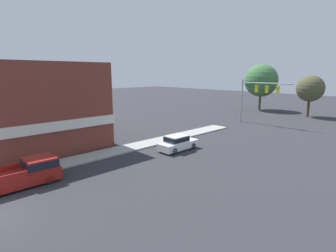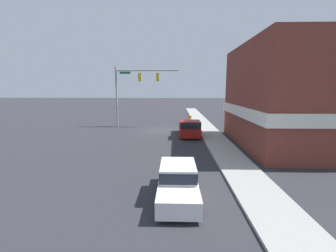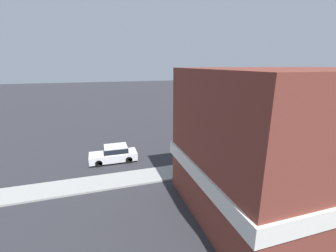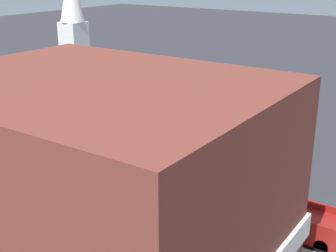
# 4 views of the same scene
# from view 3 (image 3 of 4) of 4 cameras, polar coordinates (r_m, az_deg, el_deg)

# --- Properties ---
(ground_plane) EXTENTS (200.00, 200.00, 0.00)m
(ground_plane) POSITION_cam_3_polar(r_m,az_deg,el_deg) (30.09, 20.93, -2.98)
(ground_plane) COLOR #2D2D33
(sidewalk_curb) EXTENTS (2.40, 60.00, 0.14)m
(sidewalk_curb) POSITION_cam_3_polar(r_m,az_deg,el_deg) (26.14, 28.59, -6.48)
(sidewalk_curb) COLOR #9E9E99
(sidewalk_curb) RESTS_ON ground
(near_signal_assembly) EXTENTS (8.27, 0.49, 7.85)m
(near_signal_assembly) POSITION_cam_3_polar(r_m,az_deg,el_deg) (33.29, 21.79, 8.76)
(near_signal_assembly) COLOR gray
(near_signal_assembly) RESTS_ON ground
(car_lead) EXTENTS (1.76, 4.38, 1.56)m
(car_lead) POSITION_cam_3_polar(r_m,az_deg,el_deg) (22.04, -13.48, -6.80)
(car_lead) COLOR black
(car_lead) RESTS_ON ground
(pickup_truck_parked) EXTENTS (2.12, 5.26, 1.79)m
(pickup_truck_parked) POSITION_cam_3_polar(r_m,az_deg,el_deg) (25.39, 19.50, -4.08)
(pickup_truck_parked) COLOR black
(pickup_truck_parked) RESTS_ON ground
(construction_barrel) EXTENTS (0.55, 0.55, 1.11)m
(construction_barrel) POSITION_cam_3_polar(r_m,az_deg,el_deg) (31.31, 33.81, -2.85)
(construction_barrel) COLOR orange
(construction_barrel) RESTS_ON ground
(corner_brick_building) EXTENTS (9.71, 12.27, 8.78)m
(corner_brick_building) POSITION_cam_3_polar(r_m,az_deg,el_deg) (15.68, 28.55, -4.12)
(corner_brick_building) COLOR brown
(corner_brick_building) RESTS_ON ground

